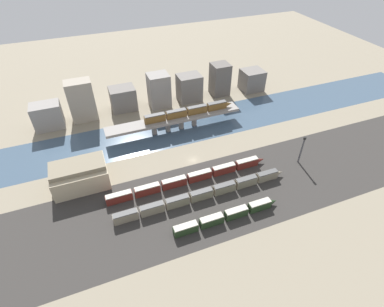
% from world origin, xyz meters
% --- Properties ---
extents(ground_plane, '(400.00, 400.00, 0.00)m').
position_xyz_m(ground_plane, '(0.00, 0.00, 0.00)').
color(ground_plane, gray).
extents(railbed_yard, '(280.00, 42.00, 0.01)m').
position_xyz_m(railbed_yard, '(0.00, -24.00, 0.00)').
color(railbed_yard, '#33302D').
rests_on(railbed_yard, ground).
extents(river_water, '(320.00, 29.26, 0.01)m').
position_xyz_m(river_water, '(0.00, 26.73, 0.00)').
color(river_water, '#3D5166').
rests_on(river_water, ground).
extents(bridge, '(70.72, 8.15, 7.25)m').
position_xyz_m(bridge, '(0.00, 26.73, 5.92)').
color(bridge, gray).
rests_on(bridge, ground).
extents(train_on_bridge, '(48.29, 2.77, 4.06)m').
position_xyz_m(train_on_bridge, '(8.04, 26.73, 9.25)').
color(train_on_bridge, brown).
rests_on(train_on_bridge, bridge).
extents(train_yard_near, '(42.57, 2.86, 3.70)m').
position_xyz_m(train_yard_near, '(-0.61, -36.12, 1.81)').
color(train_yard_near, '#23381E').
rests_on(train_yard_near, ground).
extents(train_yard_mid, '(73.36, 2.60, 4.12)m').
position_xyz_m(train_yard_mid, '(-4.54, -23.14, 2.03)').
color(train_yard_mid, gray).
rests_on(train_yard_mid, ground).
extents(train_yard_far, '(71.49, 2.64, 3.95)m').
position_xyz_m(train_yard_far, '(-6.58, -12.67, 1.94)').
color(train_yard_far, '#5B1E19').
rests_on(train_yard_far, ground).
extents(warehouse_building, '(22.14, 15.85, 10.80)m').
position_xyz_m(warehouse_building, '(-49.31, 2.83, 5.13)').
color(warehouse_building, tan).
rests_on(warehouse_building, ground).
extents(signal_tower, '(1.00, 0.77, 14.04)m').
position_xyz_m(signal_tower, '(44.64, -18.60, 7.12)').
color(signal_tower, '#4C4C51').
rests_on(signal_tower, ground).
extents(city_block_far_left, '(14.63, 9.91, 13.70)m').
position_xyz_m(city_block_far_left, '(-60.72, 52.53, 6.85)').
color(city_block_far_left, gray).
rests_on(city_block_far_left, ground).
extents(city_block_left, '(13.31, 8.76, 22.40)m').
position_xyz_m(city_block_left, '(-42.49, 54.29, 11.20)').
color(city_block_left, gray).
rests_on(city_block_left, ground).
extents(city_block_center, '(14.03, 11.08, 13.08)m').
position_xyz_m(city_block_center, '(-20.44, 57.38, 6.54)').
color(city_block_center, slate).
rests_on(city_block_center, ground).
extents(city_block_right, '(11.68, 10.54, 19.26)m').
position_xyz_m(city_block_right, '(-0.05, 53.74, 9.63)').
color(city_block_right, gray).
rests_on(city_block_right, ground).
extents(city_block_far_right, '(13.56, 10.70, 15.77)m').
position_xyz_m(city_block_far_right, '(18.43, 53.59, 7.88)').
color(city_block_far_right, slate).
rests_on(city_block_far_right, ground).
extents(city_block_tall, '(10.47, 10.12, 19.21)m').
position_xyz_m(city_block_tall, '(38.60, 54.14, 9.61)').
color(city_block_tall, '#605B56').
rests_on(city_block_tall, ground).
extents(city_block_low, '(13.20, 11.96, 12.76)m').
position_xyz_m(city_block_low, '(60.11, 51.95, 6.38)').
color(city_block_low, slate).
rests_on(city_block_low, ground).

